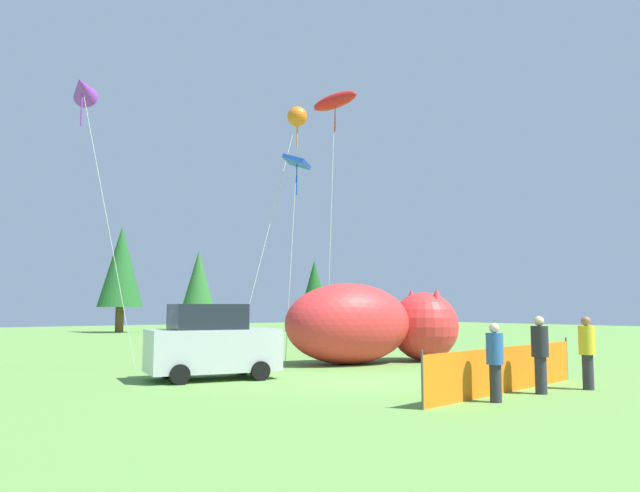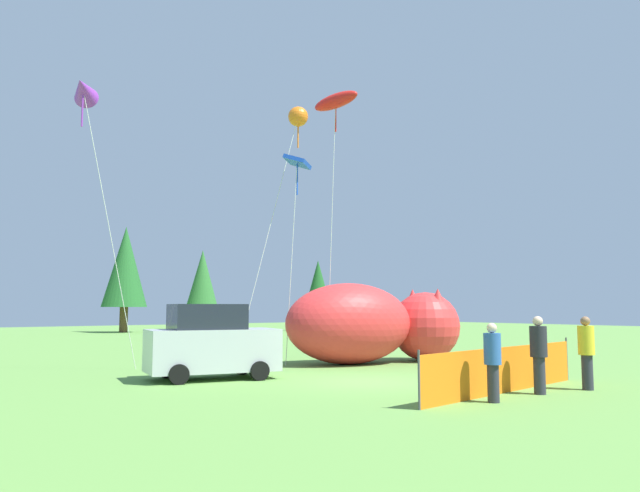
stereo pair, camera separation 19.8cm
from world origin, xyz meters
TOP-DOWN VIEW (x-y plane):
  - ground_plane at (0.00, 0.00)m, footprint 120.00×120.00m
  - parked_car at (-3.26, 3.30)m, footprint 4.11×2.59m
  - folding_chair at (3.49, -1.84)m, footprint 0.79×0.79m
  - inflatable_cat at (4.11, 4.33)m, footprint 7.57×4.13m
  - safety_fence at (1.30, -3.82)m, footprint 7.46×1.14m
  - spectator_in_green_shirt at (1.68, -4.54)m, footprint 0.42×0.42m
  - spectator_in_yellow_shirt at (3.38, -4.83)m, footprint 0.41×0.41m
  - spectator_in_grey_shirt at (-0.33, -4.67)m, footprint 0.39×0.39m
  - kite_orange_flower at (2.23, 6.60)m, footprint 3.28×0.82m
  - kite_purple_delta at (-6.02, 7.57)m, footprint 2.81×1.52m
  - kite_blue_box at (1.65, 5.81)m, footprint 1.25×1.26m
  - kite_red_lizard at (3.60, 5.82)m, footprint 1.31×2.28m
  - horizon_tree_east at (14.23, 38.63)m, footprint 3.11×3.11m
  - horizon_tree_west at (22.21, 31.47)m, footprint 2.69×2.69m
  - horizon_tree_northeast at (7.11, 39.06)m, footprint 3.81×3.81m

SIDE VIEW (x-z plane):
  - ground_plane at x=0.00m, z-range 0.00..0.00m
  - folding_chair at x=3.49m, z-range 0.07..1.01m
  - safety_fence at x=1.30m, z-range -0.06..1.19m
  - spectator_in_grey_shirt at x=-0.33m, z-range 0.08..1.86m
  - spectator_in_yellow_shirt at x=3.38m, z-range 0.09..1.98m
  - spectator_in_green_shirt at x=1.68m, z-range 0.09..2.00m
  - parked_car at x=-3.26m, z-range -0.04..2.19m
  - inflatable_cat at x=4.11m, z-range -0.12..2.93m
  - horizon_tree_west at x=22.21m, z-range 0.73..7.14m
  - horizon_tree_east at x=14.23m, z-range 0.84..8.26m
  - horizon_tree_northeast at x=7.11m, z-range 1.04..10.12m
  - kite_blue_box at x=1.65m, z-range 3.61..11.65m
  - kite_purple_delta at x=-6.02m, z-range 4.46..14.50m
  - kite_orange_flower at x=2.23m, z-range 4.68..14.99m
  - kite_red_lizard at x=3.60m, z-range 5.04..16.10m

